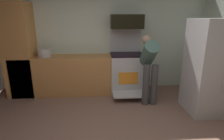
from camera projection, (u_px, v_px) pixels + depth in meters
The scene contains 8 objects.
wall_back at pixel (103, 37), 4.54m from camera, with size 5.20×0.12×2.60m, color silver.
lower_cabinet_run at pixel (66, 75), 4.38m from camera, with size 2.40×0.60×0.90m, color #BA7F43.
cabinet_column at pixel (20, 51), 4.14m from camera, with size 0.60×0.60×2.10m, color #BA7F43.
oven_range at pixel (126, 72), 4.44m from camera, with size 0.76×1.02×1.52m.
microwave at pixel (127, 22), 4.20m from camera, with size 0.74×0.38×0.32m, color black.
refrigerator at pixel (214, 67), 3.42m from camera, with size 0.89×0.78×1.77m.
person_cook at pixel (149, 63), 3.83m from camera, with size 0.31×0.69×1.40m.
stock_pot at pixel (44, 53), 4.19m from camera, with size 0.30×0.30×0.19m, color #BEBBBE.
Camera 1 is at (-0.09, -2.25, 1.81)m, focal length 29.35 mm.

